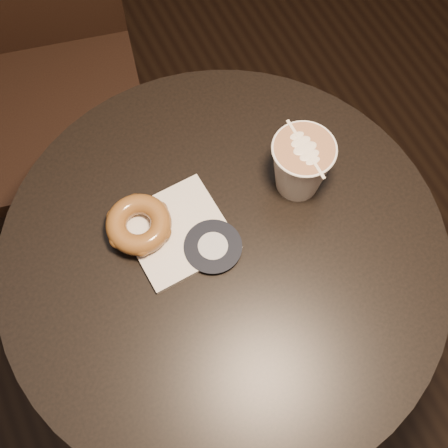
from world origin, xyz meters
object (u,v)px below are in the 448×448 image
object	(u,v)px
doughnut	(139,224)
latte_cup	(300,166)
cafe_table	(224,294)
chair	(25,43)
pastry_bag	(178,232)

from	to	relation	value
doughnut	latte_cup	distance (m)	0.26
doughnut	latte_cup	size ratio (longest dim) A/B	0.94
cafe_table	chair	world-z (taller)	chair
chair	doughnut	distance (m)	0.59
chair	latte_cup	distance (m)	0.70
cafe_table	doughnut	xyz separation A→B (m)	(-0.10, 0.09, 0.22)
doughnut	cafe_table	bearing A→B (deg)	-42.38
pastry_bag	latte_cup	distance (m)	0.22
pastry_bag	doughnut	xyz separation A→B (m)	(-0.05, 0.03, 0.02)
chair	doughnut	bearing A→B (deg)	-73.06
cafe_table	chair	xyz separation A→B (m)	(-0.14, 0.66, 0.06)
pastry_bag	doughnut	size ratio (longest dim) A/B	1.46
cafe_table	doughnut	size ratio (longest dim) A/B	7.39
cafe_table	latte_cup	bearing A→B (deg)	19.92
latte_cup	cafe_table	bearing A→B (deg)	-160.08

